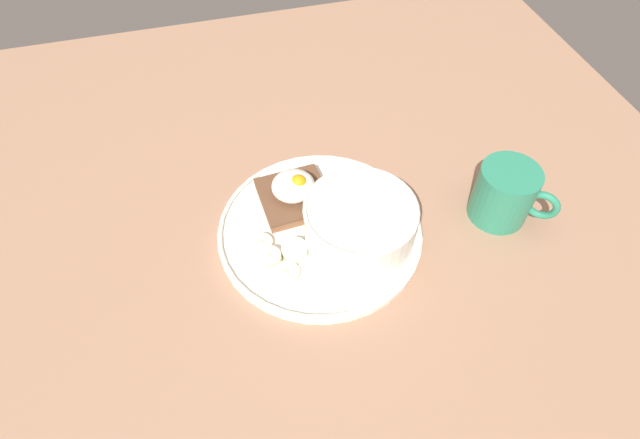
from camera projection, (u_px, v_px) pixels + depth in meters
The scene contains 10 objects.
ground_plane at pixel (320, 237), 70.47cm from camera, with size 120.00×120.00×2.00cm, color #A1755A.
plate at pixel (320, 229), 69.06cm from camera, with size 28.26×28.26×1.60cm.
oatmeal_bowl at pixel (360, 224), 65.47cm from camera, with size 14.94×14.94×6.45cm.
toast_slice at pixel (294, 197), 71.32cm from camera, with size 10.09×10.09×1.63cm.
poached_egg at pixel (294, 186), 69.41cm from camera, with size 7.91×6.32×3.70cm.
banana_slice_front at pixel (295, 251), 65.64cm from camera, with size 4.88×4.91×1.72cm.
banana_slice_left at pixel (262, 243), 66.72cm from camera, with size 3.95×3.97×1.13cm.
banana_slice_back at pixel (271, 257), 64.93cm from camera, with size 4.07×4.13×1.80cm.
banana_slice_right at pixel (286, 273), 63.82cm from camera, with size 4.13×4.17×1.07cm.
coffee_mug at pixel (505, 194), 68.46cm from camera, with size 9.75×9.65×8.47cm.
Camera 1 is at (-11.15, -40.44, 57.68)cm, focal length 28.00 mm.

